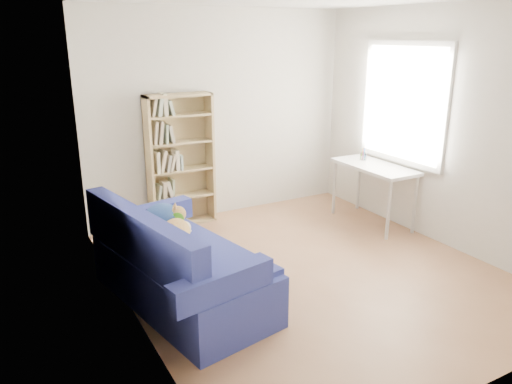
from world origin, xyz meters
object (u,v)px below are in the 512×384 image
(pen_cup, at_px, (363,155))
(desk, at_px, (374,172))
(sofa, at_px, (177,266))
(bookshelf, at_px, (181,166))

(pen_cup, bearing_deg, desk, -102.21)
(sofa, xyz_separation_m, pen_cup, (2.88, 0.95, 0.46))
(sofa, bearing_deg, pen_cup, 7.31)
(desk, relative_size, pen_cup, 7.23)
(desk, xyz_separation_m, pen_cup, (0.06, 0.29, 0.14))
(bookshelf, bearing_deg, desk, -28.26)
(bookshelf, xyz_separation_m, desk, (2.09, -1.12, -0.08))
(sofa, bearing_deg, desk, 2.29)
(bookshelf, relative_size, pen_cup, 10.50)
(bookshelf, distance_m, pen_cup, 2.31)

